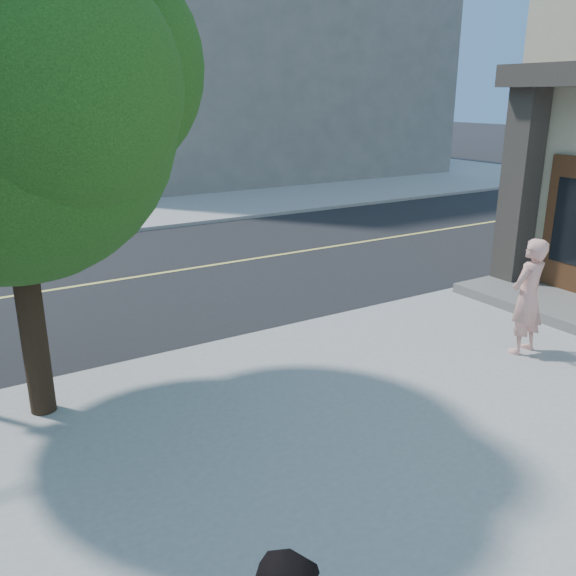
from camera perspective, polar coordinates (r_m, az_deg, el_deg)
sidewalk_ne at (r=33.03m, az=-6.61°, el=11.07°), size 29.00×25.00×0.12m
filler_ne at (r=33.63m, az=-6.63°, el=23.25°), size 18.00×16.00×14.00m
man_on_phone at (r=9.68m, az=21.74°, el=-0.77°), size 0.69×0.49×1.78m
street_tree at (r=7.40m, az=-25.04°, el=18.24°), size 4.69×4.27×6.23m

